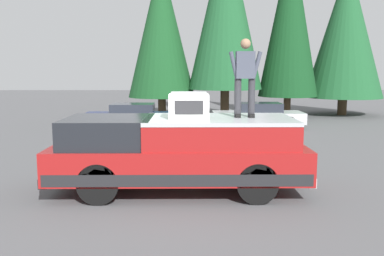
# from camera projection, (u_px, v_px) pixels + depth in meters

# --- Properties ---
(ground_plane) EXTENTS (90.00, 90.00, 0.00)m
(ground_plane) POSITION_uv_depth(u_px,v_px,m) (154.00, 191.00, 9.39)
(ground_plane) COLOR #565659
(pickup_truck) EXTENTS (2.01, 5.54, 1.65)m
(pickup_truck) POSITION_uv_depth(u_px,v_px,m) (179.00, 153.00, 9.24)
(pickup_truck) COLOR maroon
(pickup_truck) RESTS_ON ground
(compressor_unit) EXTENTS (0.65, 0.84, 0.56)m
(compressor_unit) POSITION_uv_depth(u_px,v_px,m) (189.00, 105.00, 8.96)
(compressor_unit) COLOR white
(compressor_unit) RESTS_ON pickup_truck
(person_on_truck_bed) EXTENTS (0.29, 0.72, 1.69)m
(person_on_truck_bed) POSITION_uv_depth(u_px,v_px,m) (245.00, 76.00, 9.09)
(person_on_truck_bed) COLOR #333338
(person_on_truck_bed) RESTS_ON pickup_truck
(parked_car_silver) EXTENTS (1.64, 4.10, 1.16)m
(parked_car_silver) POSITION_uv_depth(u_px,v_px,m) (258.00, 115.00, 19.29)
(parked_car_silver) COLOR silver
(parked_car_silver) RESTS_ON ground
(parked_car_navy) EXTENTS (1.64, 4.10, 1.16)m
(parked_car_navy) POSITION_uv_depth(u_px,v_px,m) (131.00, 117.00, 18.82)
(parked_car_navy) COLOR navy
(parked_car_navy) RESTS_ON ground
(conifer_far_left) EXTENTS (4.41, 4.41, 8.80)m
(conifer_far_left) POSITION_uv_depth(u_px,v_px,m) (346.00, 30.00, 24.20)
(conifer_far_left) COLOR #4C3826
(conifer_far_left) RESTS_ON ground
(conifer_left) EXTENTS (3.30, 3.30, 9.97)m
(conifer_left) POSITION_uv_depth(u_px,v_px,m) (290.00, 17.00, 23.24)
(conifer_left) COLOR #4C3826
(conifer_left) RESTS_ON ground
(conifer_center_left) EXTENTS (3.99, 3.99, 10.33)m
(conifer_center_left) POSITION_uv_depth(u_px,v_px,m) (226.00, 7.00, 22.46)
(conifer_center_left) COLOR #4C3826
(conifer_center_left) RESTS_ON ground
(conifer_center_right) EXTENTS (3.73, 3.73, 8.72)m
(conifer_center_right) POSITION_uv_depth(u_px,v_px,m) (161.00, 28.00, 23.23)
(conifer_center_right) COLOR #4C3826
(conifer_center_right) RESTS_ON ground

